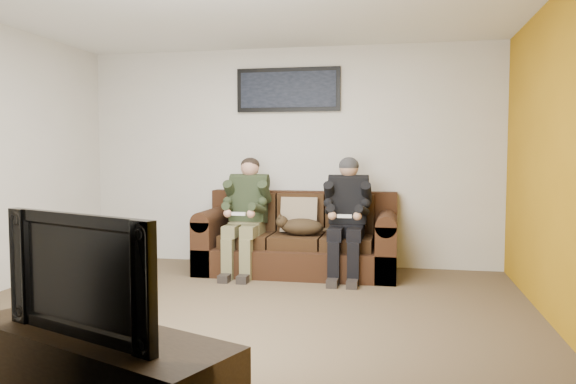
% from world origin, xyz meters
% --- Properties ---
extents(floor, '(5.00, 5.00, 0.00)m').
position_xyz_m(floor, '(0.00, 0.00, 0.00)').
color(floor, brown).
rests_on(floor, ground).
extents(wall_back, '(5.00, 0.00, 5.00)m').
position_xyz_m(wall_back, '(0.00, 2.25, 1.30)').
color(wall_back, beige).
rests_on(wall_back, ground).
extents(wall_front, '(5.00, 0.00, 5.00)m').
position_xyz_m(wall_front, '(0.00, -2.25, 1.30)').
color(wall_front, beige).
rests_on(wall_front, ground).
extents(wall_right, '(0.00, 4.50, 4.50)m').
position_xyz_m(wall_right, '(2.50, 0.00, 1.30)').
color(wall_right, beige).
rests_on(wall_right, ground).
extents(accent_wall_right, '(0.00, 4.50, 4.50)m').
position_xyz_m(accent_wall_right, '(2.49, 0.00, 1.30)').
color(accent_wall_right, '#B37C11').
rests_on(accent_wall_right, ground).
extents(sofa, '(2.20, 0.95, 0.90)m').
position_xyz_m(sofa, '(0.19, 1.83, 0.34)').
color(sofa, '#341C0F').
rests_on(sofa, ground).
extents(throw_pillow, '(0.42, 0.20, 0.42)m').
position_xyz_m(throw_pillow, '(0.19, 1.87, 0.64)').
color(throw_pillow, '#937B60').
rests_on(throw_pillow, sofa).
extents(throw_blanket, '(0.45, 0.22, 0.08)m').
position_xyz_m(throw_blanket, '(-0.47, 2.10, 0.90)').
color(throw_blanket, '#C2BA8E').
rests_on(throw_blanket, sofa).
extents(person_left, '(0.51, 0.87, 1.30)m').
position_xyz_m(person_left, '(-0.37, 1.64, 0.73)').
color(person_left, olive).
rests_on(person_left, sofa).
extents(person_right, '(0.51, 0.86, 1.30)m').
position_xyz_m(person_right, '(0.76, 1.65, 0.73)').
color(person_right, black).
rests_on(person_right, sofa).
extents(cat, '(0.66, 0.26, 0.24)m').
position_xyz_m(cat, '(0.24, 1.65, 0.54)').
color(cat, '#44301B').
rests_on(cat, sofa).
extents(framed_poster, '(1.25, 0.05, 0.52)m').
position_xyz_m(framed_poster, '(-0.01, 2.22, 2.10)').
color(framed_poster, black).
rests_on(framed_poster, wall_back).
extents(tv_stand, '(1.59, 1.02, 0.48)m').
position_xyz_m(tv_stand, '(-0.14, -1.95, 0.24)').
color(tv_stand, black).
rests_on(tv_stand, ground).
extents(television, '(1.00, 0.51, 0.59)m').
position_xyz_m(television, '(-0.14, -1.95, 0.77)').
color(television, black).
rests_on(television, tv_stand).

